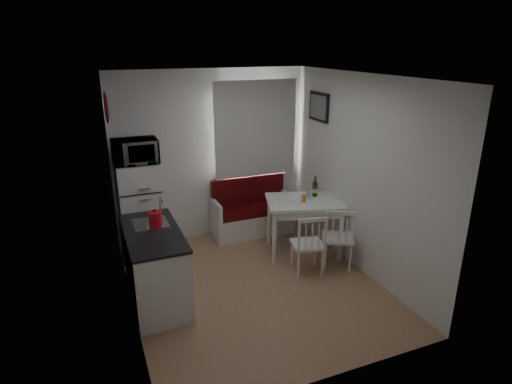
# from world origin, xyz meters

# --- Properties ---
(floor) EXTENTS (3.00, 3.50, 0.02)m
(floor) POSITION_xyz_m (0.00, 0.00, 0.00)
(floor) COLOR tan
(floor) RESTS_ON ground
(ceiling) EXTENTS (3.00, 3.50, 0.02)m
(ceiling) POSITION_xyz_m (0.00, 0.00, 2.60)
(ceiling) COLOR white
(ceiling) RESTS_ON wall_back
(wall_back) EXTENTS (3.00, 0.02, 2.60)m
(wall_back) POSITION_xyz_m (0.00, 1.75, 1.30)
(wall_back) COLOR white
(wall_back) RESTS_ON floor
(wall_front) EXTENTS (3.00, 0.02, 2.60)m
(wall_front) POSITION_xyz_m (0.00, -1.75, 1.30)
(wall_front) COLOR white
(wall_front) RESTS_ON floor
(wall_left) EXTENTS (0.02, 3.50, 2.60)m
(wall_left) POSITION_xyz_m (-1.50, 0.00, 1.30)
(wall_left) COLOR white
(wall_left) RESTS_ON floor
(wall_right) EXTENTS (0.02, 3.50, 2.60)m
(wall_right) POSITION_xyz_m (1.50, 0.00, 1.30)
(wall_right) COLOR white
(wall_right) RESTS_ON floor
(window) EXTENTS (1.22, 0.06, 1.47)m
(window) POSITION_xyz_m (0.70, 1.72, 1.62)
(window) COLOR white
(window) RESTS_ON wall_back
(curtain) EXTENTS (1.35, 0.02, 1.50)m
(curtain) POSITION_xyz_m (0.70, 1.65, 1.68)
(curtain) COLOR silver
(curtain) RESTS_ON wall_back
(kitchen_counter) EXTENTS (0.62, 1.32, 1.16)m
(kitchen_counter) POSITION_xyz_m (-1.20, 0.16, 0.46)
(kitchen_counter) COLOR white
(kitchen_counter) RESTS_ON floor
(wall_sign) EXTENTS (0.03, 0.40, 0.40)m
(wall_sign) POSITION_xyz_m (-1.47, 1.45, 2.15)
(wall_sign) COLOR #193B9A
(wall_sign) RESTS_ON wall_left
(picture_frame) EXTENTS (0.04, 0.52, 0.42)m
(picture_frame) POSITION_xyz_m (1.48, 1.10, 2.05)
(picture_frame) COLOR black
(picture_frame) RESTS_ON wall_right
(bench) EXTENTS (1.28, 0.49, 0.92)m
(bench) POSITION_xyz_m (0.56, 1.51, 0.30)
(bench) COLOR white
(bench) RESTS_ON floor
(dining_table) EXTENTS (1.25, 1.04, 0.81)m
(dining_table) POSITION_xyz_m (1.03, 0.61, 0.72)
(dining_table) COLOR white
(dining_table) RESTS_ON floor
(chair_left) EXTENTS (0.47, 0.46, 0.46)m
(chair_left) POSITION_xyz_m (0.78, -0.04, 0.53)
(chair_left) COLOR white
(chair_left) RESTS_ON floor
(chair_right) EXTENTS (0.55, 0.56, 0.47)m
(chair_right) POSITION_xyz_m (1.25, -0.05, 0.55)
(chair_right) COLOR white
(chair_right) RESTS_ON floor
(fridge) EXTENTS (0.56, 0.56, 1.40)m
(fridge) POSITION_xyz_m (-1.18, 1.40, 0.70)
(fridge) COLOR white
(fridge) RESTS_ON floor
(microwave) EXTENTS (0.59, 0.40, 0.33)m
(microwave) POSITION_xyz_m (-1.18, 1.35, 1.56)
(microwave) COLOR white
(microwave) RESTS_ON fridge
(kettle) EXTENTS (0.18, 0.18, 0.24)m
(kettle) POSITION_xyz_m (-1.15, 0.19, 1.02)
(kettle) COLOR red
(kettle) RESTS_ON kitchen_counter
(wine_bottle) EXTENTS (0.08, 0.08, 0.30)m
(wine_bottle) POSITION_xyz_m (1.25, 0.71, 0.96)
(wine_bottle) COLOR #123A1B
(wine_bottle) RESTS_ON dining_table
(drinking_glass_orange) EXTENTS (0.07, 0.07, 0.11)m
(drinking_glass_orange) POSITION_xyz_m (0.98, 0.56, 0.86)
(drinking_glass_orange) COLOR orange
(drinking_glass_orange) RESTS_ON dining_table
(drinking_glass_blue) EXTENTS (0.06, 0.06, 0.11)m
(drinking_glass_blue) POSITION_xyz_m (1.11, 0.66, 0.86)
(drinking_glass_blue) COLOR #7CBFD4
(drinking_glass_blue) RESTS_ON dining_table
(plate) EXTENTS (0.25, 0.25, 0.02)m
(plate) POSITION_xyz_m (0.73, 0.63, 0.82)
(plate) COLOR white
(plate) RESTS_ON dining_table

